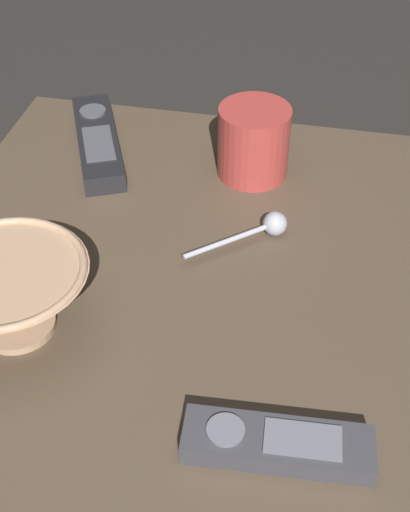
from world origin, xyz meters
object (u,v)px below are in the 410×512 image
Objects in this scene: coffee_mug at (254,142)px; tv_remote_far at (277,444)px; teaspoon at (268,226)px; cereal_bowl at (10,295)px; tv_remote_near at (98,141)px.

coffee_mug reaches higher than tv_remote_far.
coffee_mug is 0.86× the size of teaspoon.
tv_remote_far is at bearing 11.56° from coffee_mug.
cereal_bowl is at bearing -108.32° from tv_remote_far.
coffee_mug is at bearing -163.45° from teaspoon.
tv_remote_near is (-0.31, -0.02, -0.03)m from cereal_bowl.
teaspoon is at bearing 130.10° from cereal_bowl.
cereal_bowl is at bearing -49.90° from teaspoon.
cereal_bowl is 1.74× the size of coffee_mug.
teaspoon is 0.27m from tv_remote_near.
coffee_mug is (-0.30, 0.18, 0.00)m from cereal_bowl.
cereal_bowl is 0.97× the size of tv_remote_far.
coffee_mug is 0.44× the size of tv_remote_near.
teaspoon is at bearing 16.55° from coffee_mug.
tv_remote_near is 0.49m from tv_remote_far.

